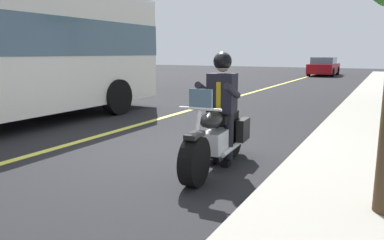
% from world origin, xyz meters
% --- Properties ---
extents(ground_plane, '(80.00, 80.00, 0.00)m').
position_xyz_m(ground_plane, '(0.00, 0.00, 0.00)').
color(ground_plane, black).
extents(lane_center_stripe, '(60.00, 0.16, 0.01)m').
position_xyz_m(lane_center_stripe, '(0.00, -2.00, 0.01)').
color(lane_center_stripe, '#E5DB4C').
rests_on(lane_center_stripe, ground_plane).
extents(motorcycle_main, '(2.22, 0.70, 1.26)m').
position_xyz_m(motorcycle_main, '(0.34, 1.06, 0.45)').
color(motorcycle_main, black).
rests_on(motorcycle_main, ground_plane).
extents(rider_main, '(0.65, 0.58, 1.74)m').
position_xyz_m(rider_main, '(0.15, 1.04, 1.04)').
color(rider_main, black).
rests_on(rider_main, ground_plane).
extents(car_silver, '(4.60, 1.92, 1.40)m').
position_xyz_m(car_silver, '(-24.55, -1.26, 0.69)').
color(car_silver, maroon).
rests_on(car_silver, ground_plane).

